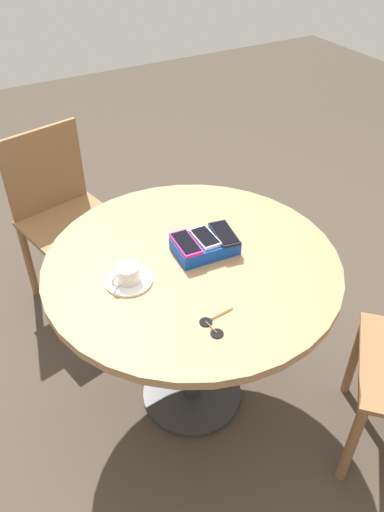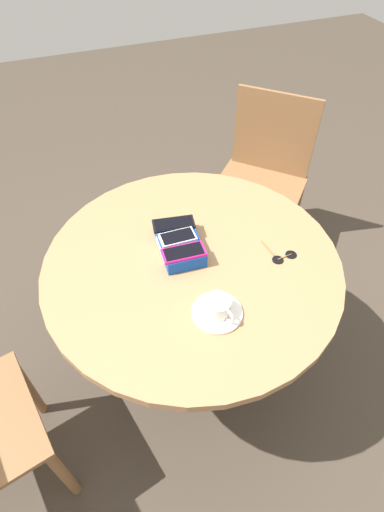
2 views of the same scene
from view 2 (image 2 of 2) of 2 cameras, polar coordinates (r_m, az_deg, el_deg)
name	(u,v)px [view 2 (image 2 of 2)]	position (r m, az deg, el deg)	size (l,w,h in m)	color
ground_plane	(192,365)	(1.92, 0.00, -15.34)	(8.00, 8.00, 0.00)	#42382D
round_table	(192,282)	(1.40, 0.00, -3.70)	(0.99, 0.99, 0.72)	#2D2D2D
phone_box	(179,244)	(1.34, -1.83, 1.71)	(0.22, 0.14, 0.05)	#0F42AD
phone_black	(174,224)	(1.36, -2.65, 4.62)	(0.09, 0.15, 0.01)	black
phone_white	(178,237)	(1.31, -2.05, 2.67)	(0.07, 0.12, 0.01)	silver
phone_magenta	(184,252)	(1.27, -1.19, 0.52)	(0.07, 0.14, 0.01)	#D11975
saucer	(217,312)	(1.18, 3.60, -8.04)	(0.15, 0.15, 0.01)	silver
coffee_cup	(218,307)	(1.16, 3.77, -7.23)	(0.10, 0.08, 0.05)	silver
sunglasses	(282,256)	(1.36, 12.79, -0.02)	(0.12, 0.09, 0.01)	black
chair_near_window	(261,180)	(2.14, 9.84, 10.62)	(0.62, 0.62, 0.86)	brown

